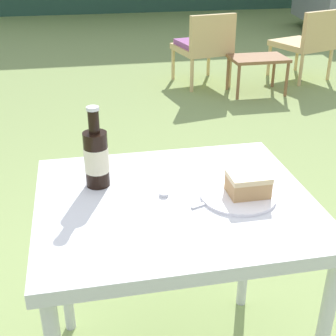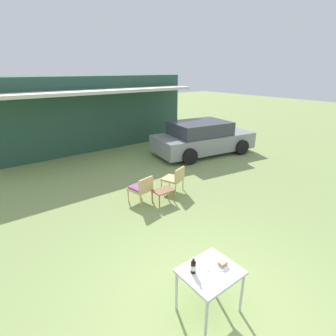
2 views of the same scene
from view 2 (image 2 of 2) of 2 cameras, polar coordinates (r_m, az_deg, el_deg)
name	(u,v)px [view 2 (image 2 of 2)]	position (r m, az deg, el deg)	size (l,w,h in m)	color
ground_plane	(208,310)	(4.49, 8.63, -28.23)	(60.00, 60.00, 0.00)	#8CA35B
cabin_building	(77,111)	(12.93, -19.15, 11.60)	(9.41, 4.28, 3.12)	#284C3D
parked_car	(202,138)	(11.17, 7.49, 6.47)	(4.43, 2.57, 1.36)	gray
wicker_chair_cushioned	(141,188)	(7.02, -5.84, -4.27)	(0.58, 0.62, 0.74)	tan
wicker_chair_plain	(175,178)	(7.60, 1.46, -2.15)	(0.64, 0.67, 0.74)	tan
garden_side_table	(163,192)	(7.00, -1.04, -5.14)	(0.54, 0.37, 0.36)	brown
patio_table	(210,275)	(4.02, 9.17, -22.08)	(0.80, 0.68, 0.74)	silver
cake_on_plate	(222,264)	(4.05, 11.67, -19.85)	(0.22, 0.22, 0.07)	white
cola_bottle_near	(193,267)	(3.85, 5.51, -20.62)	(0.07, 0.07, 0.25)	black
fork	(219,268)	(4.02, 10.95, -20.61)	(0.19, 0.07, 0.01)	silver
loose_bottle_cap	(208,270)	(3.96, 8.71, -21.19)	(0.03, 0.03, 0.01)	silver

